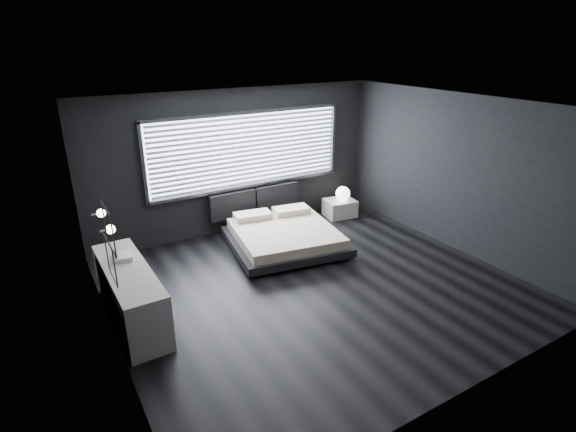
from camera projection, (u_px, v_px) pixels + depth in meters
room at (318, 203)px, 6.61m from camera, size 6.04×6.00×2.80m
window at (248, 150)px, 8.78m from camera, size 4.14×0.09×1.52m
headboard at (255, 200)px, 9.16m from camera, size 1.96×0.16×0.52m
sconce_near at (110, 229)px, 5.20m from camera, size 0.18×0.11×0.11m
sconce_far at (101, 213)px, 5.68m from camera, size 0.18×0.11×0.11m
wall_art_upper at (109, 229)px, 4.59m from camera, size 0.01×0.48×0.48m
wall_art_lower at (111, 260)px, 4.96m from camera, size 0.01×0.48×0.48m
bed at (284, 236)px, 8.34m from camera, size 2.26×2.18×0.51m
nightstand at (340, 208)px, 9.85m from camera, size 0.70×0.61×0.37m
orb_lamp at (343, 193)px, 9.71m from camera, size 0.31×0.31×0.31m
dresser at (131, 294)px, 6.15m from camera, size 0.60×2.00×0.79m
book_stack at (123, 256)px, 6.27m from camera, size 0.31×0.37×0.07m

